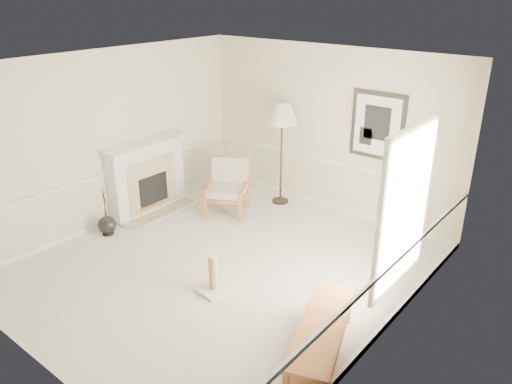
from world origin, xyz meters
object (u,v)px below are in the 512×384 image
floor_lamp (282,116)px  scratching_post (214,280)px  floor_vase (107,225)px  armchair (228,184)px  bench (321,336)px

floor_lamp → scratching_post: size_ratio=3.42×
floor_lamp → floor_vase: bearing=-116.5°
floor_vase → armchair: size_ratio=0.85×
floor_lamp → scratching_post: floor_lamp is taller
floor_vase → floor_lamp: 3.52m
bench → scratching_post: size_ratio=3.00×
bench → scratching_post: bearing=173.1°
armchair → bench: bearing=-62.7°
floor_lamp → armchair: bearing=-119.2°
armchair → floor_lamp: (0.50, 0.90, 1.15)m
armchair → floor_lamp: 1.54m
floor_vase → scratching_post: bearing=-2.2°
floor_vase → floor_lamp: size_ratio=0.46×
armchair → floor_lamp: bearing=32.0°
floor_lamp → bench: bearing=-47.7°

